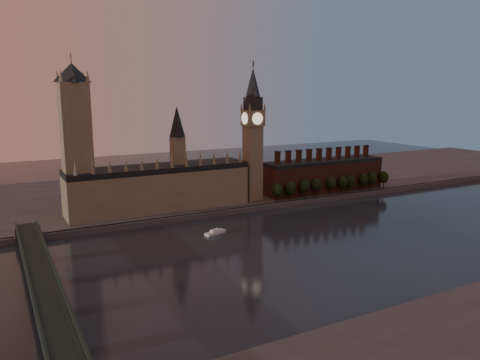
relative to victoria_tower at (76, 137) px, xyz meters
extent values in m
plane|color=black|center=(120.00, -115.00, -59.09)|extent=(900.00, 900.00, 0.00)
cube|color=#4E4E53|center=(120.00, -25.00, -57.09)|extent=(900.00, 4.00, 4.00)
cube|color=#4E4E53|center=(120.00, 65.00, -57.09)|extent=(900.00, 180.00, 4.00)
cube|color=gray|center=(55.00, 0.00, -41.09)|extent=(130.00, 30.00, 28.00)
cube|color=black|center=(55.00, 0.00, -25.09)|extent=(130.00, 30.00, 4.00)
cube|color=gray|center=(70.00, 0.00, -15.09)|extent=(9.00, 9.00, 24.00)
cone|color=black|center=(70.00, 0.00, 7.91)|extent=(12.00, 12.00, 22.00)
cone|color=gray|center=(-4.00, -14.00, -18.09)|extent=(2.60, 2.60, 10.00)
cone|color=gray|center=(6.73, -14.00, -18.09)|extent=(2.60, 2.60, 10.00)
cone|color=gray|center=(17.45, -14.00, -18.09)|extent=(2.60, 2.60, 10.00)
cone|color=gray|center=(28.18, -14.00, -18.09)|extent=(2.60, 2.60, 10.00)
cone|color=gray|center=(38.91, -14.00, -18.09)|extent=(2.60, 2.60, 10.00)
cone|color=gray|center=(49.64, -14.00, -18.09)|extent=(2.60, 2.60, 10.00)
cone|color=gray|center=(60.36, -14.00, -18.09)|extent=(2.60, 2.60, 10.00)
cone|color=gray|center=(71.09, -14.00, -18.09)|extent=(2.60, 2.60, 10.00)
cone|color=gray|center=(81.82, -14.00, -18.09)|extent=(2.60, 2.60, 10.00)
cone|color=gray|center=(92.55, -14.00, -18.09)|extent=(2.60, 2.60, 10.00)
cone|color=gray|center=(103.27, -14.00, -18.09)|extent=(2.60, 2.60, 10.00)
cone|color=gray|center=(114.00, -14.00, -18.09)|extent=(2.60, 2.60, 10.00)
cube|color=gray|center=(0.00, 0.00, -10.09)|extent=(18.00, 18.00, 90.00)
cone|color=black|center=(0.00, 0.00, 40.91)|extent=(24.00, 24.00, 12.00)
cylinder|color=#232326|center=(0.00, 0.00, 46.91)|extent=(0.50, 0.50, 12.00)
cone|color=gray|center=(-8.00, -8.00, 38.91)|extent=(3.00, 3.00, 8.00)
cone|color=gray|center=(8.00, -8.00, 38.91)|extent=(3.00, 3.00, 8.00)
cone|color=gray|center=(-8.00, 8.00, 38.91)|extent=(3.00, 3.00, 8.00)
cone|color=gray|center=(8.00, 8.00, 38.91)|extent=(3.00, 3.00, 8.00)
cube|color=gray|center=(130.00, -5.00, -26.09)|extent=(12.00, 12.00, 58.00)
cube|color=gray|center=(130.00, -5.00, 8.91)|extent=(14.00, 14.00, 12.00)
cube|color=#232326|center=(130.00, -5.00, 19.91)|extent=(11.00, 11.00, 10.00)
cone|color=black|center=(130.00, -5.00, 35.91)|extent=(13.00, 13.00, 22.00)
cylinder|color=#232326|center=(130.00, -5.00, 49.41)|extent=(1.00, 1.00, 5.00)
cylinder|color=beige|center=(130.00, -12.20, 8.91)|extent=(9.00, 0.50, 9.00)
cylinder|color=beige|center=(130.00, 2.20, 8.91)|extent=(9.00, 0.50, 9.00)
cylinder|color=beige|center=(122.80, -5.00, 8.91)|extent=(0.50, 9.00, 9.00)
cylinder|color=beige|center=(137.20, -5.00, 8.91)|extent=(0.50, 9.00, 9.00)
cone|color=gray|center=(123.50, -11.50, 17.91)|extent=(2.00, 2.00, 6.00)
cone|color=gray|center=(136.50, -11.50, 17.91)|extent=(2.00, 2.00, 6.00)
cone|color=gray|center=(123.50, 1.50, 17.91)|extent=(2.00, 2.00, 6.00)
cone|color=gray|center=(136.50, 1.50, 17.91)|extent=(2.00, 2.00, 6.00)
cube|color=#53291F|center=(200.00, -5.00, -43.09)|extent=(110.00, 25.00, 24.00)
cube|color=black|center=(200.00, -5.00, -29.59)|extent=(110.00, 25.00, 3.00)
cube|color=#53291F|center=(153.00, -5.00, -23.59)|extent=(3.50, 3.50, 9.00)
cube|color=#232326|center=(153.00, -5.00, -18.59)|extent=(4.20, 4.20, 1.00)
cube|color=#53291F|center=(163.44, -5.00, -23.59)|extent=(3.50, 3.50, 9.00)
cube|color=#232326|center=(163.44, -5.00, -18.59)|extent=(4.20, 4.20, 1.00)
cube|color=#53291F|center=(173.89, -5.00, -23.59)|extent=(3.50, 3.50, 9.00)
cube|color=#232326|center=(173.89, -5.00, -18.59)|extent=(4.20, 4.20, 1.00)
cube|color=#53291F|center=(184.33, -5.00, -23.59)|extent=(3.50, 3.50, 9.00)
cube|color=#232326|center=(184.33, -5.00, -18.59)|extent=(4.20, 4.20, 1.00)
cube|color=#53291F|center=(194.78, -5.00, -23.59)|extent=(3.50, 3.50, 9.00)
cube|color=#232326|center=(194.78, -5.00, -18.59)|extent=(4.20, 4.20, 1.00)
cube|color=#53291F|center=(205.22, -5.00, -23.59)|extent=(3.50, 3.50, 9.00)
cube|color=#232326|center=(205.22, -5.00, -18.59)|extent=(4.20, 4.20, 1.00)
cube|color=#53291F|center=(215.67, -5.00, -23.59)|extent=(3.50, 3.50, 9.00)
cube|color=#232326|center=(215.67, -5.00, -18.59)|extent=(4.20, 4.20, 1.00)
cube|color=#53291F|center=(226.11, -5.00, -23.59)|extent=(3.50, 3.50, 9.00)
cube|color=#232326|center=(226.11, -5.00, -18.59)|extent=(4.20, 4.20, 1.00)
cube|color=#53291F|center=(236.56, -5.00, -23.59)|extent=(3.50, 3.50, 9.00)
cube|color=#232326|center=(236.56, -5.00, -18.59)|extent=(4.20, 4.20, 1.00)
cube|color=#53291F|center=(247.00, -5.00, -23.59)|extent=(3.50, 3.50, 9.00)
cube|color=#232326|center=(247.00, -5.00, -18.59)|extent=(4.20, 4.20, 1.00)
cylinder|color=black|center=(142.50, -21.39, -52.09)|extent=(0.80, 0.80, 6.00)
ellipsoid|color=black|center=(142.50, -21.39, -45.59)|extent=(8.60, 8.60, 10.75)
cylinder|color=black|center=(155.24, -20.77, -52.09)|extent=(0.80, 0.80, 6.00)
ellipsoid|color=black|center=(155.24, -20.77, -45.59)|extent=(8.60, 8.60, 10.75)
cylinder|color=black|center=(168.69, -21.02, -52.09)|extent=(0.80, 0.80, 6.00)
ellipsoid|color=black|center=(168.69, -21.02, -45.59)|extent=(8.60, 8.60, 10.75)
cylinder|color=black|center=(181.11, -19.52, -52.09)|extent=(0.80, 0.80, 6.00)
ellipsoid|color=black|center=(181.11, -19.52, -45.59)|extent=(8.60, 8.60, 10.75)
cylinder|color=black|center=(196.45, -19.74, -52.09)|extent=(0.80, 0.80, 6.00)
ellipsoid|color=black|center=(196.45, -19.74, -45.59)|extent=(8.60, 8.60, 10.75)
cylinder|color=black|center=(208.28, -20.59, -52.09)|extent=(0.80, 0.80, 6.00)
ellipsoid|color=black|center=(208.28, -20.59, -45.59)|extent=(8.60, 8.60, 10.75)
cylinder|color=black|center=(216.67, -20.55, -52.09)|extent=(0.80, 0.80, 6.00)
ellipsoid|color=black|center=(216.67, -20.55, -45.59)|extent=(8.60, 8.60, 10.75)
cylinder|color=black|center=(231.34, -20.59, -52.09)|extent=(0.80, 0.80, 6.00)
ellipsoid|color=black|center=(231.34, -20.59, -45.59)|extent=(8.60, 8.60, 10.75)
cylinder|color=black|center=(241.62, -19.87, -52.09)|extent=(0.80, 0.80, 6.00)
ellipsoid|color=black|center=(241.62, -19.87, -45.59)|extent=(8.60, 8.60, 10.75)
cylinder|color=black|center=(254.89, -20.65, -52.09)|extent=(0.80, 0.80, 6.00)
ellipsoid|color=black|center=(254.89, -20.65, -45.59)|extent=(8.60, 8.60, 10.75)
cube|color=black|center=(-35.00, -120.00, -50.09)|extent=(12.00, 200.00, 2.50)
cube|color=black|center=(-40.50, -120.00, -48.19)|extent=(1.00, 200.00, 1.30)
cube|color=black|center=(-29.50, -120.00, -48.19)|extent=(1.00, 200.00, 1.30)
cube|color=#4E4E53|center=(-35.00, -25.00, -52.09)|extent=(14.00, 8.00, 6.00)
cylinder|color=#232326|center=(-35.00, -166.00, -55.21)|extent=(8.00, 8.00, 7.75)
cylinder|color=#232326|center=(-35.00, -132.00, -55.21)|extent=(8.00, 8.00, 7.75)
cylinder|color=#232326|center=(-35.00, -98.00, -55.21)|extent=(8.00, 8.00, 7.75)
cylinder|color=#232326|center=(-35.00, -64.00, -55.21)|extent=(8.00, 8.00, 7.75)
cylinder|color=#232326|center=(-35.00, -30.00, -55.21)|extent=(8.00, 8.00, 7.75)
cube|color=silver|center=(70.15, -62.59, -58.24)|extent=(15.44, 8.80, 1.70)
cube|color=silver|center=(70.15, -62.59, -56.75)|extent=(7.06, 5.07, 1.27)
camera|label=1|loc=(-49.74, -318.97, 29.19)|focal=35.00mm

